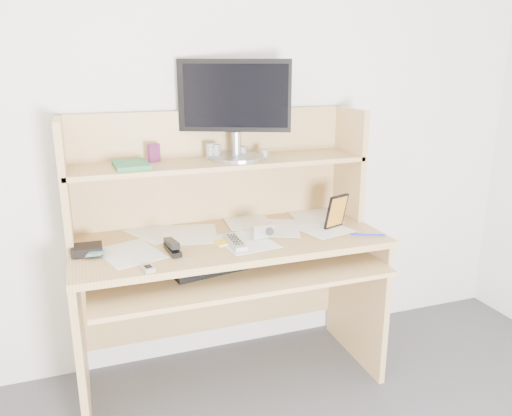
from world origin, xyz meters
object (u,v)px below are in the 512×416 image
object	(u,v)px
tv_remote	(235,242)
game_case	(336,211)
monitor	(235,106)
keyboard	(223,263)
desk	(225,243)

from	to	relation	value
tv_remote	game_case	bearing A→B (deg)	5.30
game_case	monitor	world-z (taller)	monitor
keyboard	game_case	bearing A→B (deg)	-7.93
tv_remote	monitor	bearing A→B (deg)	70.97
game_case	monitor	distance (m)	0.69
keyboard	monitor	bearing A→B (deg)	50.32
keyboard	game_case	xyz separation A→B (m)	(0.57, 0.03, 0.17)
tv_remote	desk	bearing A→B (deg)	87.06
keyboard	game_case	world-z (taller)	game_case
desk	monitor	world-z (taller)	monitor
desk	tv_remote	xyz separation A→B (m)	(-0.01, -0.19, 0.07)
monitor	tv_remote	bearing A→B (deg)	-84.27
keyboard	monitor	xyz separation A→B (m)	(0.14, 0.26, 0.66)
tv_remote	monitor	distance (m)	0.63
tv_remote	monitor	size ratio (longest dim) A/B	0.40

